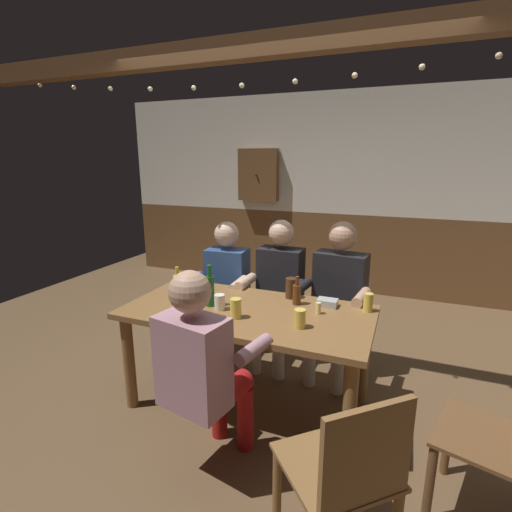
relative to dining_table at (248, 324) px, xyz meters
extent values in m
plane|color=brown|center=(0.00, 0.16, -0.63)|extent=(7.30, 7.30, 0.00)
cube|color=silver|center=(0.00, 2.84, 1.18)|extent=(6.09, 0.12, 1.53)
cube|color=brown|center=(0.00, 2.84, -0.11)|extent=(6.09, 0.12, 1.05)
cube|color=brown|center=(0.00, 0.42, 1.87)|extent=(5.48, 0.14, 0.16)
cube|color=brown|center=(0.00, 0.00, 0.09)|extent=(1.70, 0.85, 0.04)
cylinder|color=brown|center=(-0.77, -0.34, -0.28)|extent=(0.08, 0.08, 0.70)
cylinder|color=brown|center=(0.77, -0.34, -0.28)|extent=(0.08, 0.08, 0.70)
cylinder|color=brown|center=(-0.77, 0.34, -0.28)|extent=(0.08, 0.08, 0.70)
cylinder|color=brown|center=(0.77, 0.34, -0.28)|extent=(0.08, 0.08, 0.70)
cube|color=#2D4C84|center=(-0.51, 0.72, 0.08)|extent=(0.38, 0.26, 0.50)
sphere|color=beige|center=(-0.51, 0.72, 0.47)|extent=(0.22, 0.22, 0.22)
cylinder|color=#33724C|center=(-0.40, 0.60, -0.15)|extent=(0.15, 0.38, 0.13)
cylinder|color=#33724C|center=(-0.60, 0.59, -0.15)|extent=(0.15, 0.38, 0.13)
cylinder|color=#33724C|center=(-0.39, 0.42, -0.42)|extent=(0.10, 0.10, 0.42)
cylinder|color=#33724C|center=(-0.59, 0.41, -0.42)|extent=(0.10, 0.10, 0.42)
cylinder|color=beige|center=(-0.28, 0.48, 0.11)|extent=(0.09, 0.28, 0.08)
cylinder|color=#2D4C84|center=(-0.71, 0.45, 0.11)|extent=(0.09, 0.28, 0.08)
cube|color=black|center=(0.00, 0.72, 0.11)|extent=(0.38, 0.22, 0.55)
sphere|color=beige|center=(0.00, 0.72, 0.52)|extent=(0.21, 0.21, 0.21)
cylinder|color=silver|center=(0.10, 0.59, -0.15)|extent=(0.14, 0.38, 0.13)
cylinder|color=silver|center=(-0.10, 0.59, -0.15)|extent=(0.14, 0.38, 0.13)
cylinder|color=silver|center=(0.10, 0.40, -0.42)|extent=(0.10, 0.10, 0.42)
cylinder|color=silver|center=(-0.11, 0.41, -0.42)|extent=(0.10, 0.10, 0.42)
cylinder|color=black|center=(0.21, 0.47, 0.13)|extent=(0.08, 0.28, 0.08)
cylinder|color=beige|center=(-0.22, 0.48, 0.13)|extent=(0.08, 0.28, 0.08)
cube|color=black|center=(0.51, 0.72, 0.11)|extent=(0.43, 0.26, 0.56)
sphere|color=tan|center=(0.51, 0.72, 0.53)|extent=(0.22, 0.22, 0.22)
cylinder|color=silver|center=(0.60, 0.57, -0.15)|extent=(0.18, 0.40, 0.13)
cylinder|color=silver|center=(0.38, 0.60, -0.15)|extent=(0.18, 0.40, 0.13)
cylinder|color=silver|center=(0.58, 0.37, -0.42)|extent=(0.10, 0.10, 0.42)
cylinder|color=silver|center=(0.35, 0.40, -0.42)|extent=(0.10, 0.10, 0.42)
cylinder|color=tan|center=(0.71, 0.45, 0.14)|extent=(0.11, 0.29, 0.08)
cylinder|color=black|center=(0.24, 0.51, 0.14)|extent=(0.11, 0.29, 0.08)
cube|color=#B78493|center=(0.00, -0.72, 0.08)|extent=(0.41, 0.29, 0.51)
sphere|color=tan|center=(0.00, -0.72, 0.48)|extent=(0.22, 0.22, 0.22)
cylinder|color=#AD1919|center=(-0.07, -0.57, -0.15)|extent=(0.20, 0.40, 0.13)
cylinder|color=#AD1919|center=(0.13, -0.61, -0.15)|extent=(0.20, 0.40, 0.13)
cylinder|color=#AD1919|center=(-0.04, -0.38, -0.42)|extent=(0.10, 0.10, 0.42)
cylinder|color=#AD1919|center=(0.16, -0.42, -0.42)|extent=(0.10, 0.10, 0.42)
cylinder|color=tan|center=(-0.16, -0.44, 0.11)|extent=(0.13, 0.29, 0.08)
cylinder|color=#B78493|center=(0.26, -0.52, 0.11)|extent=(0.13, 0.29, 0.08)
cube|color=brown|center=(1.43, -0.41, -0.18)|extent=(0.55, 0.55, 0.02)
cylinder|color=brown|center=(1.19, -0.54, -0.41)|extent=(0.04, 0.04, 0.44)
cylinder|color=brown|center=(1.30, -0.18, -0.41)|extent=(0.04, 0.04, 0.44)
cube|color=brown|center=(0.78, -0.85, -0.18)|extent=(0.62, 0.62, 0.02)
cube|color=brown|center=(0.91, -1.00, 0.04)|extent=(0.31, 0.29, 0.42)
cylinder|color=brown|center=(0.51, -0.84, -0.41)|extent=(0.04, 0.04, 0.44)
cylinder|color=brown|center=(0.79, -0.59, -0.41)|extent=(0.04, 0.04, 0.44)
cylinder|color=#F9E08C|center=(0.47, 0.11, 0.15)|extent=(0.04, 0.04, 0.08)
cube|color=#B2B7BC|center=(0.50, 0.27, 0.13)|extent=(0.14, 0.10, 0.05)
cylinder|color=white|center=(-0.26, -0.35, 0.11)|extent=(0.24, 0.24, 0.01)
cylinder|color=#593314|center=(0.29, 0.22, 0.18)|extent=(0.06, 0.06, 0.14)
cylinder|color=#593314|center=(0.29, 0.22, 0.28)|extent=(0.02, 0.02, 0.07)
cylinder|color=gold|center=(-0.53, -0.04, 0.21)|extent=(0.07, 0.07, 0.20)
cylinder|color=gold|center=(-0.53, -0.04, 0.34)|extent=(0.03, 0.03, 0.07)
cylinder|color=#195923|center=(-0.27, -0.03, 0.22)|extent=(0.06, 0.06, 0.22)
cylinder|color=#195923|center=(-0.27, -0.03, 0.37)|extent=(0.03, 0.03, 0.08)
cylinder|color=#E5C64C|center=(-0.01, -0.16, 0.17)|extent=(0.07, 0.07, 0.13)
cylinder|color=#E5C64C|center=(0.77, 0.28, 0.17)|extent=(0.06, 0.06, 0.13)
cylinder|color=#4C2D19|center=(0.21, 0.33, 0.18)|extent=(0.08, 0.08, 0.15)
cylinder|color=#E5C64C|center=(0.41, -0.15, 0.17)|extent=(0.07, 0.07, 0.12)
cylinder|color=white|center=(-0.18, -0.07, 0.16)|extent=(0.07, 0.07, 0.11)
cube|color=brown|center=(-0.99, 2.71, 0.91)|extent=(0.56, 0.12, 0.70)
sphere|color=black|center=(-0.99, 2.63, 0.91)|extent=(0.03, 0.03, 0.03)
sphere|color=#F9EAB2|center=(-2.13, 0.37, 1.75)|extent=(0.04, 0.04, 0.04)
sphere|color=#F9EAB2|center=(-1.74, 0.37, 1.70)|extent=(0.04, 0.04, 0.04)
sphere|color=#F9EAB2|center=(-1.36, 0.37, 1.67)|extent=(0.04, 0.04, 0.04)
sphere|color=#F9EAB2|center=(-0.97, 0.37, 1.64)|extent=(0.04, 0.04, 0.04)
sphere|color=#F9EAB2|center=(-0.58, 0.37, 1.62)|extent=(0.04, 0.04, 0.04)
sphere|color=#F9EAB2|center=(-0.19, 0.37, 1.62)|extent=(0.04, 0.04, 0.04)
sphere|color=#F9EAB2|center=(0.19, 0.37, 1.62)|extent=(0.04, 0.04, 0.04)
sphere|color=#F9EAB2|center=(0.58, 0.37, 1.62)|extent=(0.04, 0.04, 0.04)
sphere|color=#F9EAB2|center=(0.97, 0.37, 1.64)|extent=(0.04, 0.04, 0.04)
sphere|color=#F9EAB2|center=(1.36, 0.37, 1.67)|extent=(0.04, 0.04, 0.04)
camera|label=1|loc=(0.98, -2.27, 1.12)|focal=26.78mm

